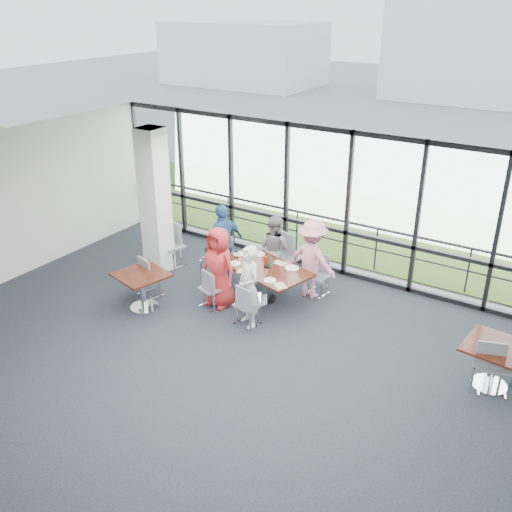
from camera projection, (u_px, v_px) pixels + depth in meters
The scene contains 39 objects.
floor at pixel (208, 395), 8.86m from camera, with size 12.00×10.00×0.02m, color black.
ceiling at pixel (199, 200), 7.51m from camera, with size 12.00×10.00×0.04m, color silver.
curtain_wall_back at pixel (348, 206), 12.01m from camera, with size 12.00×0.10×3.20m, color white.
structural_column at pixel (155, 202), 12.24m from camera, with size 0.50×0.50×3.20m, color white.
apron at pixel (416, 209), 16.51m from camera, with size 80.00×70.00×0.02m, color gray.
grass_strip at pixel (391, 230), 14.97m from camera, with size 80.00×5.00×0.01m, color #3A5B21.
hangar_aux at pixel (244, 53), 38.23m from camera, with size 10.00×6.00×4.00m, color white.
guard_rail at pixel (356, 244), 12.93m from camera, with size 0.06×0.06×12.00m, color #2D2D33.
main_table at pixel (264, 272), 11.34m from camera, with size 2.08×1.49×0.75m.
side_table_left at pixel (142, 279), 11.04m from camera, with size 1.09×1.09×0.75m.
side_table_right at pixel (496, 352), 8.80m from camera, with size 1.01×1.01×0.75m.
diner_near_left at pixel (219, 267), 11.09m from camera, with size 0.80×0.52×1.64m, color red.
diner_near_right at pixel (249, 287), 10.42m from camera, with size 0.58×0.42×1.59m, color silver.
diner_far_left at pixel (274, 249), 12.08m from camera, with size 0.72×0.45×1.49m, color slate.
diner_far_right at pixel (312, 259), 11.42m from camera, with size 1.07×0.55×1.65m, color pink.
diner_end at pixel (223, 243), 12.06m from camera, with size 1.01×0.55×1.73m, color #2A5A8E.
chair_main_nl at pixel (212, 288), 11.17m from camera, with size 0.40×0.40×0.83m, color gray, non-canonical shape.
chair_main_nr at pixel (248, 305), 10.56m from camera, with size 0.41×0.41×0.84m, color gray, non-canonical shape.
chair_main_fl at pixel (284, 259), 12.23m from camera, with size 0.48×0.48×0.98m, color gray, non-canonical shape.
chair_main_fr at pixel (318, 276), 11.66m from camera, with size 0.40×0.40×0.82m, color gray, non-canonical shape.
chair_main_end at pixel (217, 258), 12.32m from camera, with size 0.45×0.45×0.93m, color gray, non-canonical shape.
chair_spare_la at pixel (150, 276), 11.59m from camera, with size 0.43×0.43×0.89m, color gray, non-canonical shape.
chair_spare_lb at pixel (172, 246), 12.85m from camera, with size 0.48×0.48×0.97m, color gray, non-canonical shape.
chair_spare_r at pixel (495, 365), 8.79m from camera, with size 0.46×0.46×0.93m, color gray, non-canonical shape.
plate_nl at pixel (234, 264), 11.40m from camera, with size 0.25×0.25×0.01m, color white.
plate_nr at pixel (270, 280), 10.73m from camera, with size 0.24×0.24×0.01m, color white.
plate_fl at pixel (259, 254), 11.81m from camera, with size 0.27×0.27×0.01m, color white.
plate_fr at pixel (292, 268), 11.21m from camera, with size 0.28×0.28×0.01m, color white.
plate_end at pixel (239, 254), 11.82m from camera, with size 0.24×0.24×0.01m, color white.
tumbler_a at pixel (248, 263), 11.27m from camera, with size 0.07×0.07×0.15m, color white.
tumbler_b at pixel (267, 273), 10.91m from camera, with size 0.06×0.06×0.13m, color white.
tumbler_c at pixel (273, 260), 11.41m from camera, with size 0.07×0.07×0.14m, color white.
tumbler_d at pixel (236, 255), 11.65m from camera, with size 0.07×0.07×0.13m, color white.
menu_a at pixel (245, 271), 11.09m from camera, with size 0.30×0.21×0.00m, color silver.
menu_b at pixel (280, 286), 10.55m from camera, with size 0.27×0.19×0.00m, color silver.
menu_c at pixel (280, 263), 11.44m from camera, with size 0.28×0.20×0.00m, color silver.
condiment_caddy at pixel (267, 267), 11.25m from camera, with size 0.10×0.07×0.04m, color black.
ketchup_bottle at pixel (266, 261), 11.32m from camera, with size 0.06×0.06×0.18m, color #9D1810.
green_bottle at pixel (271, 262), 11.23m from camera, with size 0.05×0.05×0.20m, color #226E3D.
Camera 1 is at (4.48, -5.60, 5.68)m, focal length 40.00 mm.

